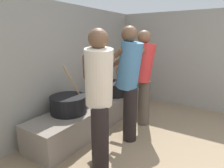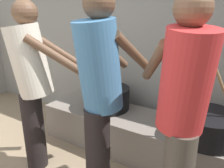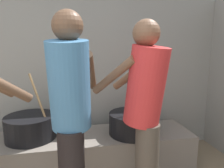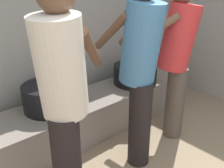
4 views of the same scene
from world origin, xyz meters
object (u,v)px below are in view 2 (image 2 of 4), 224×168
at_px(cook_in_red_shirt, 183,108).
at_px(cook_in_blue_shirt, 100,89).
at_px(cooking_pot_main, 207,126).
at_px(cooking_pot_secondary, 107,98).
at_px(cook_in_cream_shirt, 32,79).

height_order(cook_in_red_shirt, cook_in_blue_shirt, cook_in_blue_shirt).
xyz_separation_m(cooking_pot_main, cook_in_blue_shirt, (-0.69, -0.67, 0.41)).
bearing_deg(cook_in_blue_shirt, cooking_pot_secondary, 120.28).
bearing_deg(cooking_pot_main, cook_in_red_shirt, -98.18).
relative_size(cook_in_red_shirt, cook_in_blue_shirt, 0.97).
bearing_deg(cooking_pot_secondary, cook_in_cream_shirt, -110.79).
relative_size(cooking_pot_main, cook_in_blue_shirt, 0.42).
bearing_deg(cook_in_cream_shirt, cooking_pot_main, 25.75).
xyz_separation_m(cooking_pot_main, cook_in_red_shirt, (-0.09, -0.62, 0.39)).
relative_size(cooking_pot_main, cooking_pot_secondary, 0.98).
bearing_deg(cooking_pot_secondary, cook_in_blue_shirt, -59.72).
relative_size(cooking_pot_secondary, cook_in_cream_shirt, 0.44).
relative_size(cook_in_cream_shirt, cook_in_blue_shirt, 0.97).
xyz_separation_m(cooking_pot_secondary, cook_in_blue_shirt, (0.44, -0.76, 0.41)).
bearing_deg(cook_in_red_shirt, cooking_pot_secondary, 145.38).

